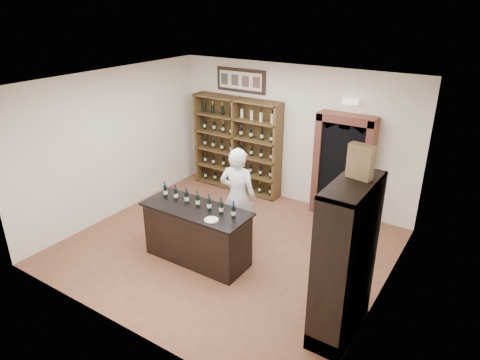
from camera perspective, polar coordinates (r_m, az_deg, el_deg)
name	(u,v)px	position (r m, az deg, el deg)	size (l,w,h in m)	color
floor	(227,247)	(7.98, -1.74, -8.88)	(5.50, 5.50, 0.00)	brown
ceiling	(225,83)	(6.88, -2.05, 12.82)	(5.50, 5.50, 0.00)	white
wall_back	(292,135)	(9.34, 6.95, 5.96)	(5.50, 0.04, 3.00)	white
wall_left	(115,144)	(9.07, -16.35, 4.65)	(0.04, 5.00, 3.00)	white
wall_right	(389,212)	(6.28, 19.24, -4.03)	(0.04, 5.00, 3.00)	white
wine_shelf	(238,144)	(9.94, -0.33, 4.76)	(2.20, 0.38, 2.20)	#503A1B
framed_picture	(241,80)	(9.69, 0.11, 13.14)	(1.25, 0.04, 0.52)	black
arched_doorway	(343,164)	(8.86, 13.57, 2.02)	(1.17, 0.35, 2.17)	black
emergency_light	(351,102)	(8.59, 14.58, 10.09)	(0.30, 0.10, 0.10)	white
tasting_counter	(197,234)	(7.42, -5.73, -7.21)	(1.88, 0.78, 1.00)	black
counter_bottle_0	(165,191)	(7.61, -9.92, -1.48)	(0.07, 0.07, 0.30)	black
counter_bottle_1	(176,194)	(7.46, -8.56, -1.91)	(0.07, 0.07, 0.30)	black
counter_bottle_2	(187,198)	(7.31, -7.14, -2.35)	(0.07, 0.07, 0.30)	black
counter_bottle_3	(198,201)	(7.17, -5.66, -2.81)	(0.07, 0.07, 0.30)	black
counter_bottle_4	(209,204)	(7.04, -4.13, -3.28)	(0.07, 0.07, 0.30)	black
counter_bottle_5	(221,208)	(6.91, -2.53, -3.77)	(0.07, 0.07, 0.30)	black
counter_bottle_6	(233,212)	(6.79, -0.88, -4.27)	(0.07, 0.07, 0.30)	black
side_cabinet	(345,284)	(5.96, 13.82, -13.34)	(0.48, 1.20, 2.20)	black
shopkeeper	(238,197)	(7.67, -0.30, -2.33)	(0.68, 0.45, 1.87)	silver
plate	(211,220)	(6.77, -3.84, -5.33)	(0.22, 0.22, 0.02)	beige
wine_crate	(361,162)	(5.34, 15.77, 2.37)	(0.31, 0.13, 0.43)	tan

